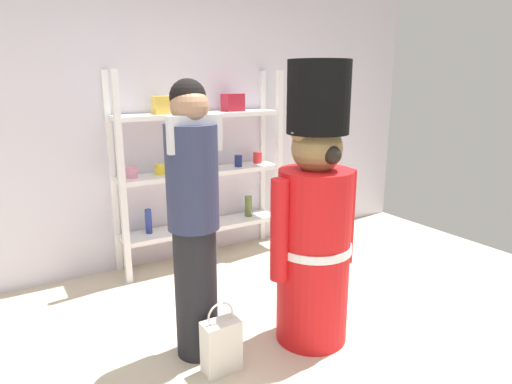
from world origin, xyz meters
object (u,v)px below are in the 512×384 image
teddy_bear_guard (314,221)px  shopping_bag (222,345)px  person_shopper (193,216)px  merchandise_shelf (201,167)px

teddy_bear_guard → shopping_bag: size_ratio=4.03×
teddy_bear_guard → person_shopper: bearing=161.4°
merchandise_shelf → teddy_bear_guard: teddy_bear_guard is taller
person_shopper → merchandise_shelf: bearing=63.5°
merchandise_shelf → shopping_bag: 1.85m
person_shopper → shopping_bag: person_shopper is taller
merchandise_shelf → teddy_bear_guard: bearing=-89.2°
merchandise_shelf → person_shopper: (-0.67, -1.35, 0.01)m
person_shopper → shopping_bag: 0.76m
teddy_bear_guard → shopping_bag: (-0.65, -0.01, -0.63)m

